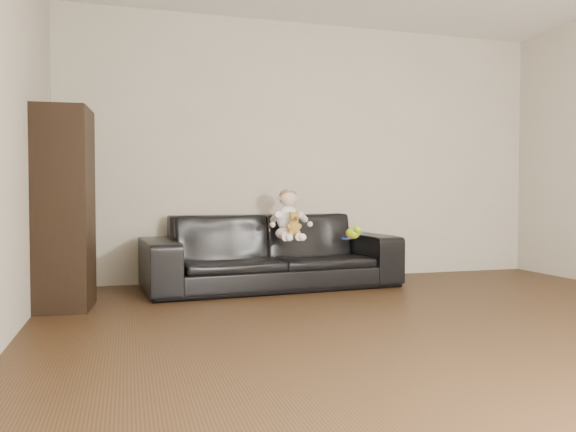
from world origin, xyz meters
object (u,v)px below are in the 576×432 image
object	(u,v)px
teddy_bear	(294,224)
toy_rattle	(351,235)
baby	(288,218)
cabinet	(65,209)
sofa	(271,251)
toy_green	(353,233)
toy_blue_disc	(347,238)

from	to	relation	value
teddy_bear	toy_rattle	size ratio (longest dim) A/B	2.72
baby	toy_rattle	distance (m)	0.62
baby	toy_rattle	world-z (taller)	baby
cabinet	teddy_bear	bearing A→B (deg)	12.28
sofa	baby	world-z (taller)	baby
cabinet	teddy_bear	xyz separation A→B (m)	(1.86, 0.25, -0.15)
baby	toy_green	xyz separation A→B (m)	(0.62, -0.02, -0.15)
toy_green	baby	bearing A→B (deg)	178.10
cabinet	toy_blue_disc	bearing A→B (deg)	14.03
baby	toy_green	world-z (taller)	baby
toy_blue_disc	teddy_bear	bearing A→B (deg)	-164.80
baby	teddy_bear	world-z (taller)	baby
sofa	cabinet	size ratio (longest dim) A/B	1.54
teddy_bear	cabinet	bearing A→B (deg)	-152.59
cabinet	toy_blue_disc	world-z (taller)	cabinet
cabinet	teddy_bear	distance (m)	1.88
sofa	toy_rattle	size ratio (longest dim) A/B	30.04
toy_rattle	toy_blue_disc	world-z (taller)	toy_rattle
toy_green	toy_blue_disc	xyz separation A→B (m)	(-0.04, 0.03, -0.05)
cabinet	toy_rattle	world-z (taller)	cabinet
cabinet	toy_green	world-z (taller)	cabinet
sofa	toy_blue_disc	size ratio (longest dim) A/B	21.64
sofa	toy_blue_disc	bearing A→B (deg)	-13.72
teddy_bear	toy_green	bearing A→B (deg)	30.84
baby	cabinet	bearing A→B (deg)	-151.47
sofa	toy_blue_disc	world-z (taller)	sofa
sofa	toy_blue_disc	distance (m)	0.72
baby	teddy_bear	xyz separation A→B (m)	(0.01, -0.14, -0.05)
teddy_bear	sofa	bearing A→B (deg)	137.18
sofa	teddy_bear	size ratio (longest dim) A/B	11.03
toy_green	toy_rattle	world-z (taller)	toy_green
toy_blue_disc	toy_rattle	bearing A→B (deg)	-61.56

